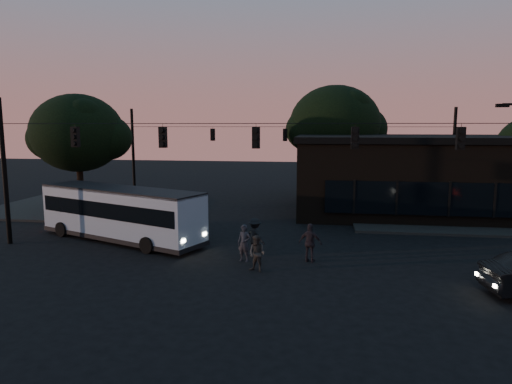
# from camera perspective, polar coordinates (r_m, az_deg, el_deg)

# --- Properties ---
(ground) EXTENTS (120.00, 120.00, 0.00)m
(ground) POSITION_cam_1_polar(r_m,az_deg,el_deg) (18.36, -1.87, -11.12)
(ground) COLOR black
(ground) RESTS_ON ground
(sidewalk_far_right) EXTENTS (14.00, 10.00, 0.15)m
(sidewalk_far_right) POSITION_cam_1_polar(r_m,az_deg,el_deg) (32.83, 24.01, -3.00)
(sidewalk_far_right) COLOR black
(sidewalk_far_right) RESTS_ON ground
(sidewalk_far_left) EXTENTS (14.00, 10.00, 0.15)m
(sidewalk_far_left) POSITION_cam_1_polar(r_m,az_deg,el_deg) (35.95, -20.15, -1.85)
(sidewalk_far_left) COLOR black
(sidewalk_far_left) RESTS_ON ground
(building) EXTENTS (15.40, 10.41, 5.40)m
(building) POSITION_cam_1_polar(r_m,az_deg,el_deg) (33.69, 18.47, 2.10)
(building) COLOR black
(building) RESTS_ON ground
(tree_behind) EXTENTS (7.60, 7.60, 9.43)m
(tree_behind) POSITION_cam_1_polar(r_m,az_deg,el_deg) (39.03, 9.85, 8.33)
(tree_behind) COLOR black
(tree_behind) RESTS_ON ground
(tree_left) EXTENTS (6.40, 6.40, 8.30)m
(tree_left) POSITION_cam_1_polar(r_m,az_deg,el_deg) (34.57, -21.40, 6.86)
(tree_left) COLOR black
(tree_left) RESTS_ON ground
(signal_rig_near) EXTENTS (26.24, 0.30, 7.50)m
(signal_rig_near) POSITION_cam_1_polar(r_m,az_deg,el_deg) (21.32, -0.00, 3.85)
(signal_rig_near) COLOR black
(signal_rig_near) RESTS_ON ground
(signal_rig_far) EXTENTS (26.24, 0.30, 7.50)m
(signal_rig_far) POSITION_cam_1_polar(r_m,az_deg,el_deg) (37.21, 3.64, 5.38)
(signal_rig_far) COLOR black
(signal_rig_far) RESTS_ON ground
(bus) EXTENTS (10.18, 6.06, 2.83)m
(bus) POSITION_cam_1_polar(r_m,az_deg,el_deg) (25.30, -16.59, -2.32)
(bus) COLOR #8998AF
(bus) RESTS_ON ground
(pedestrian_a) EXTENTS (0.70, 0.55, 1.69)m
(pedestrian_a) POSITION_cam_1_polar(r_m,az_deg,el_deg) (20.73, -1.49, -6.40)
(pedestrian_a) COLOR #212129
(pedestrian_a) RESTS_ON ground
(pedestrian_b) EXTENTS (0.92, 0.82, 1.55)m
(pedestrian_b) POSITION_cam_1_polar(r_m,az_deg,el_deg) (19.32, 0.13, -7.71)
(pedestrian_b) COLOR #2C2A28
(pedestrian_b) RESTS_ON ground
(pedestrian_c) EXTENTS (1.11, 0.66, 1.77)m
(pedestrian_c) POSITION_cam_1_polar(r_m,az_deg,el_deg) (20.75, 6.81, -6.33)
(pedestrian_c) COLOR black
(pedestrian_c) RESTS_ON ground
(pedestrian_d) EXTENTS (1.31, 1.19, 1.76)m
(pedestrian_d) POSITION_cam_1_polar(r_m,az_deg,el_deg) (21.78, -0.15, -5.56)
(pedestrian_d) COLOR black
(pedestrian_d) RESTS_ON ground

